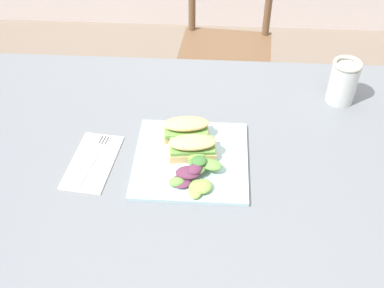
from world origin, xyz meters
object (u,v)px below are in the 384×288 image
sandwich_half_back (188,129)px  mason_jar_iced_tea (343,83)px  chair_wooden_far (226,48)px  plate_lunch (191,159)px  fork_on_napkin (95,156)px  dining_table (200,183)px  sandwich_half_front (192,147)px

sandwich_half_back → mason_jar_iced_tea: (0.42, 0.20, 0.02)m
chair_wooden_far → sandwich_half_back: chair_wooden_far is taller
plate_lunch → fork_on_napkin: size_ratio=1.50×
sandwich_half_back → mason_jar_iced_tea: 0.46m
chair_wooden_far → dining_table: bearing=-94.0°
dining_table → sandwich_half_front: size_ratio=10.98×
plate_lunch → sandwich_half_back: sandwich_half_back is taller
sandwich_half_front → sandwich_half_back: (-0.02, 0.07, 0.00)m
sandwich_half_front → chair_wooden_far: bearing=85.0°
chair_wooden_far → sandwich_half_back: size_ratio=7.16×
sandwich_half_back → plate_lunch: bearing=-80.3°
dining_table → sandwich_half_back: sandwich_half_back is taller
sandwich_half_front → sandwich_half_back: bearing=103.4°
plate_lunch → fork_on_napkin: bearing=-179.3°
sandwich_half_front → fork_on_napkin: size_ratio=0.66×
sandwich_half_front → fork_on_napkin: (-0.24, -0.01, -0.03)m
sandwich_half_back → dining_table: bearing=-45.7°
fork_on_napkin → mason_jar_iced_tea: mason_jar_iced_tea is taller
plate_lunch → mason_jar_iced_tea: bearing=34.0°
dining_table → chair_wooden_far: 1.00m
plate_lunch → fork_on_napkin: (-0.24, -0.00, 0.00)m
sandwich_half_front → fork_on_napkin: bearing=-176.8°
dining_table → plate_lunch: (-0.02, -0.04, 0.13)m
dining_table → chair_wooden_far: bearing=86.0°
chair_wooden_far → fork_on_napkin: (-0.33, -1.02, 0.30)m
chair_wooden_far → sandwich_half_front: size_ratio=7.16×
chair_wooden_far → sandwich_half_front: chair_wooden_far is taller
mason_jar_iced_tea → fork_on_napkin: bearing=-156.8°
fork_on_napkin → sandwich_half_front: bearing=3.2°
dining_table → fork_on_napkin: (-0.26, -0.04, 0.13)m
sandwich_half_front → sandwich_half_back: same height
plate_lunch → sandwich_half_back: bearing=99.7°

